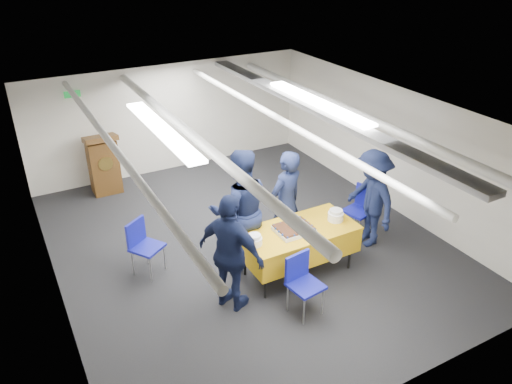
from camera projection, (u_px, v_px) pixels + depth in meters
ground at (247, 243)px, 8.45m from camera, size 7.00×7.00×0.00m
room_shell at (239, 134)px, 7.97m from camera, size 6.00×7.00×2.30m
serving_table at (299, 241)px, 7.49m from camera, size 1.74×0.87×0.77m
sheet_cake at (294, 229)px, 7.30m from camera, size 0.54×0.42×0.09m
plate_stack_left at (255, 240)px, 6.99m from camera, size 0.22×0.22×0.16m
plate_stack_right at (336, 215)px, 7.58m from camera, size 0.24×0.24×0.18m
podium at (104, 164)px, 9.85m from camera, size 0.62×0.53×1.25m
chair_near at (302, 278)px, 6.73m from camera, size 0.48×0.48×0.87m
chair_right at (361, 205)px, 8.51m from camera, size 0.51×0.51×0.87m
chair_left at (142, 242)px, 7.52m from camera, size 0.58×0.58×0.87m
sailor_a at (286, 203)px, 7.86m from camera, size 0.73×0.58×1.76m
sailor_b at (240, 210)px, 7.48m from camera, size 1.08×0.91×1.95m
sailor_c at (231, 254)px, 6.65m from camera, size 0.86×1.10×1.74m
sailor_d at (371, 198)px, 8.10m from camera, size 0.71×1.13×1.67m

